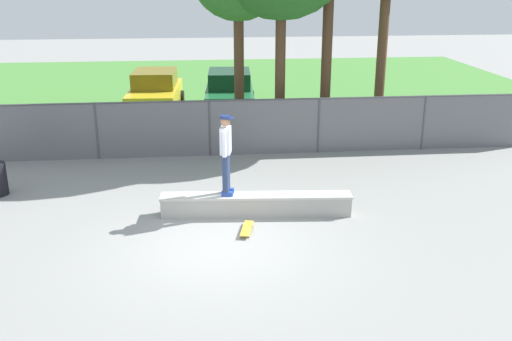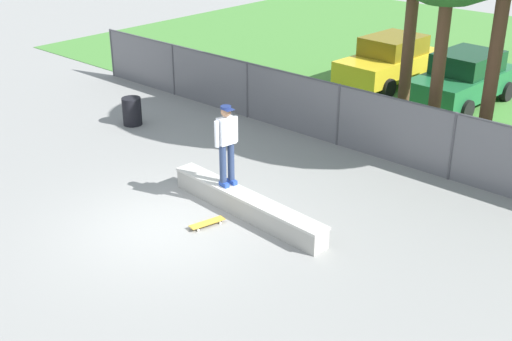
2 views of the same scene
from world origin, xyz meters
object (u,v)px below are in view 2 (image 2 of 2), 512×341
object	(u,v)px
skateboard	(207,223)
car_green	(464,78)
concrete_ledge	(247,205)
skateboarder	(227,141)
car_yellow	(390,60)
trash_bin	(132,111)

from	to	relation	value
skateboard	car_green	distance (m)	11.17
concrete_ledge	skateboard	distance (m)	0.97
skateboard	car_green	size ratio (longest dim) A/B	0.19
skateboarder	car_yellow	distance (m)	10.75
skateboarder	car_green	distance (m)	10.18
concrete_ledge	skateboard	xyz separation A→B (m)	(-0.29, -0.91, -0.18)
car_yellow	skateboarder	bearing A→B (deg)	-77.81
skateboarder	trash_bin	distance (m)	6.07
skateboard	trash_bin	size ratio (longest dim) A/B	1.00
concrete_ledge	car_green	xyz separation A→B (m)	(-0.02, 10.23, 0.59)
car_yellow	car_green	size ratio (longest dim) A/B	1.00
car_green	trash_bin	world-z (taller)	car_green
car_yellow	trash_bin	bearing A→B (deg)	-111.53
skateboard	car_yellow	distance (m)	11.82
concrete_ledge	skateboard	bearing A→B (deg)	-107.86
skateboarder	car_green	world-z (taller)	skateboarder
concrete_ledge	car_green	bearing A→B (deg)	90.10
skateboarder	car_yellow	world-z (taller)	skateboarder
concrete_ledge	skateboarder	bearing A→B (deg)	171.64
trash_bin	skateboarder	bearing A→B (deg)	-17.69
concrete_ledge	skateboarder	xyz separation A→B (m)	(-0.67, 0.10, 1.28)
skateboarder	skateboard	size ratio (longest dim) A/B	2.23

